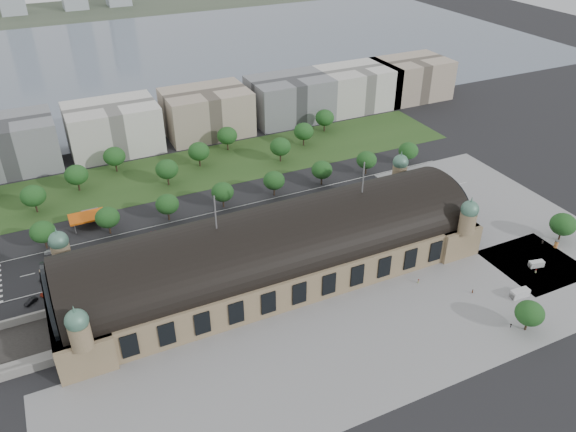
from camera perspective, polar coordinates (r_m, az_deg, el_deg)
name	(u,v)px	position (r m, az deg, el deg)	size (l,w,h in m)	color
ground	(274,275)	(202.60, -1.42, -5.99)	(900.00, 900.00, 0.00)	black
station	(274,251)	(196.50, -1.46, -3.62)	(150.00, 48.40, 44.30)	#8E7658
plaza_south	(363,346)	(177.32, 7.64, -12.94)	(190.00, 48.00, 0.12)	gray
plaza_east	(494,211)	(254.89, 20.19, 0.47)	(56.00, 100.00, 0.12)	gray
road_slab	(189,235)	(226.88, -10.01, -1.95)	(260.00, 26.00, 0.10)	black
grass_belt	(165,175)	(274.44, -12.36, 4.06)	(300.00, 45.00, 0.10)	#2A4B1E
petrol_station	(89,216)	(244.37, -19.55, 0.01)	(14.00, 13.00, 5.05)	#D0530C
lake	(114,60)	(466.31, -17.22, 14.88)	(700.00, 320.00, 0.08)	slate
far_shore	(78,11)	(659.87, -20.60, 18.96)	(700.00, 120.00, 0.14)	#44513D
office_2	(7,145)	(301.77, -26.65, 6.45)	(45.00, 32.00, 24.00)	gray
office_3	(113,128)	(303.36, -17.33, 8.57)	(45.00, 32.00, 24.00)	silver
office_4	(207,112)	(313.04, -8.26, 10.39)	(45.00, 32.00, 24.00)	tan
office_5	(290,99)	(330.08, 0.15, 11.85)	(45.00, 32.00, 24.00)	gray
office_6	(356,87)	(350.85, 6.96, 12.83)	(45.00, 32.00, 24.00)	silver
office_7	(411,79)	(372.91, 12.35, 13.48)	(45.00, 32.00, 24.00)	tan
tree_row_2	(43,232)	(231.37, -23.66, -1.49)	(9.60, 9.60, 11.52)	#2D2116
tree_row_3	(107,218)	(231.85, -17.87, -0.15)	(9.60, 9.60, 11.52)	#2D2116
tree_row_4	(167,204)	(234.80, -12.17, 1.17)	(9.60, 9.60, 11.52)	#2D2116
tree_row_5	(223,192)	(240.11, -6.66, 2.44)	(9.60, 9.60, 11.52)	#2D2116
tree_row_6	(274,181)	(247.65, -1.43, 3.62)	(9.60, 9.60, 11.52)	#2D2116
tree_row_7	(322,170)	(257.22, 3.46, 4.70)	(9.60, 9.60, 11.52)	#2D2116
tree_row_8	(367,160)	(268.60, 7.99, 5.66)	(9.60, 9.60, 11.52)	#2D2116
tree_row_9	(408,151)	(281.56, 12.13, 6.51)	(9.60, 9.60, 11.52)	#2D2116
tree_belt_3	(33,196)	(257.49, -24.48, 1.88)	(10.40, 10.40, 12.48)	#2D2116
tree_belt_4	(76,175)	(268.34, -20.71, 3.94)	(10.40, 10.40, 12.48)	#2D2116
tree_belt_5	(114,156)	(280.58, -17.23, 5.81)	(10.40, 10.40, 12.48)	#2D2116
tree_belt_6	(167,169)	(261.91, -12.21, 4.67)	(10.40, 10.40, 12.48)	#2D2116
tree_belt_7	(199,151)	(276.53, -9.05, 6.50)	(10.40, 10.40, 12.48)	#2D2116
tree_belt_8	(227,136)	(292.15, -6.20, 8.12)	(10.40, 10.40, 12.48)	#2D2116
tree_belt_9	(280,147)	(278.19, -0.78, 7.06)	(10.40, 10.40, 12.48)	#2D2116
tree_belt_10	(304,131)	(295.68, 1.61, 8.59)	(10.40, 10.40, 12.48)	#2D2116
tree_belt_11	(325,118)	(313.81, 3.75, 9.93)	(10.40, 10.40, 12.48)	#2D2116
tree_plaza_ne	(563,224)	(241.12, 26.17, -0.77)	(10.00, 10.00, 11.69)	#2D2116
tree_plaza_s	(530,313)	(191.65, 23.34, -9.06)	(9.00, 9.00, 10.64)	#2D2116
traffic_car_1	(51,252)	(230.92, -22.98, -3.40)	(1.53, 4.38, 1.44)	gray
traffic_car_2	(47,279)	(217.07, -23.27, -5.86)	(2.52, 5.46, 1.52)	black
traffic_car_3	(157,232)	(229.97, -13.14, -1.63)	(2.00, 4.91, 1.43)	maroon
traffic_car_4	(230,227)	(228.53, -5.93, -1.10)	(1.77, 4.40, 1.50)	#181E45
traffic_car_5	(344,192)	(253.75, 5.75, 2.48)	(1.57, 4.51, 1.49)	#53545A
traffic_car_6	(397,189)	(259.29, 11.06, 2.71)	(2.69, 5.83, 1.62)	silver
parked_car_0	(31,301)	(208.64, -24.66, -7.89)	(1.64, 4.70, 1.55)	black
parked_car_1	(47,292)	(210.72, -23.28, -7.11)	(2.37, 5.14, 1.43)	maroon
parked_car_2	(112,273)	(211.70, -17.42, -5.57)	(2.00, 4.91, 1.43)	#182145
parked_car_3	(103,282)	(208.20, -18.31, -6.42)	(1.95, 4.85, 1.65)	#515558
parked_car_4	(134,274)	(209.00, -15.37, -5.74)	(1.44, 4.13, 1.36)	silver
parked_car_5	(142,265)	(212.54, -14.59, -4.87)	(2.68, 5.81, 1.62)	gray
parked_car_6	(157,262)	(213.21, -13.17, -4.53)	(2.21, 5.43, 1.58)	black
bus_west	(208,243)	(218.11, -8.16, -2.74)	(2.84, 12.15, 3.38)	red
bus_mid	(225,232)	(224.10, -6.46, -1.61)	(2.64, 11.30, 3.15)	silver
bus_east	(327,207)	(239.45, 4.03, 0.95)	(3.03, 12.95, 3.61)	beige
van_east	(536,264)	(224.80, 23.85, -4.50)	(5.80, 3.29, 2.37)	silver
van_south	(519,294)	(207.49, 22.41, -7.31)	(6.80, 3.10, 2.87)	#BDBDBF
advertising_column	(556,244)	(238.85, 25.60, -2.57)	(1.71, 1.71, 3.25)	#C54A31
pedestrian_0	(418,281)	(203.47, 13.11, -6.47)	(0.85, 0.49, 1.74)	gray
pedestrian_1	(473,291)	(203.93, 18.24, -7.28)	(0.64, 0.42, 1.77)	gray
pedestrian_2	(542,242)	(239.28, 24.44, -2.41)	(0.91, 0.53, 1.88)	gray
pedestrian_4	(511,326)	(194.22, 21.67, -10.33)	(1.12, 0.48, 1.73)	gray
pedestrian_5	(536,271)	(221.77, 23.86, -5.14)	(0.77, 0.44, 1.58)	gray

